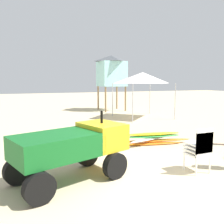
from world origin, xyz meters
TOP-DOWN VIEW (x-y plane):
  - ground at (0.00, 0.00)m, footprint 80.00×80.00m
  - utility_cart at (-1.72, 0.85)m, footprint 2.79×1.95m
  - stacked_plastic_chairs at (1.17, 0.06)m, footprint 0.48×0.48m
  - surfboard_pile at (1.60, 2.79)m, footprint 2.58×0.83m
  - popup_canopy at (4.29, 8.25)m, footprint 2.76×2.76m
  - lifeguard_tower at (4.01, 12.35)m, footprint 1.98×1.98m

SIDE VIEW (x-z plane):
  - ground at x=0.00m, z-range 0.00..0.00m
  - surfboard_pile at x=1.60m, z-range 0.00..0.40m
  - stacked_plastic_chairs at x=1.17m, z-range 0.10..1.21m
  - utility_cart at x=-1.72m, z-range 0.03..1.53m
  - popup_canopy at x=4.29m, z-range 1.03..3.74m
  - lifeguard_tower at x=4.01m, z-range 0.91..4.97m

